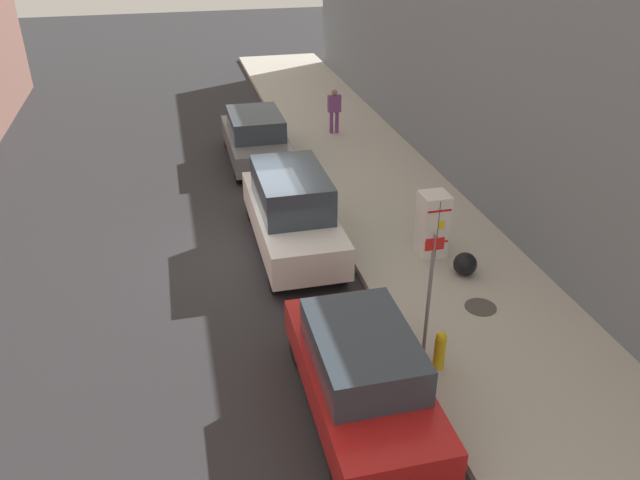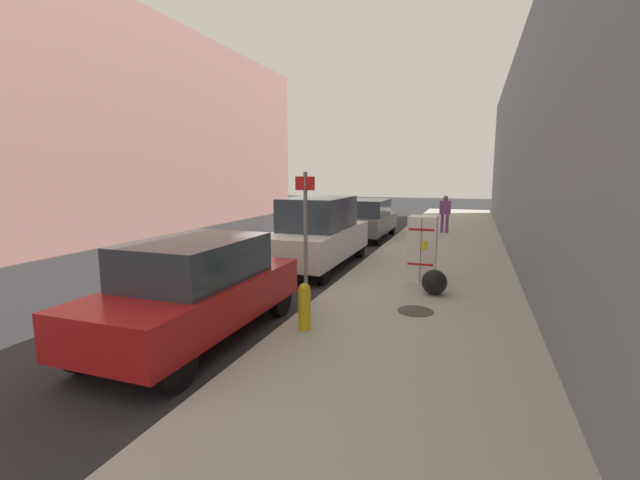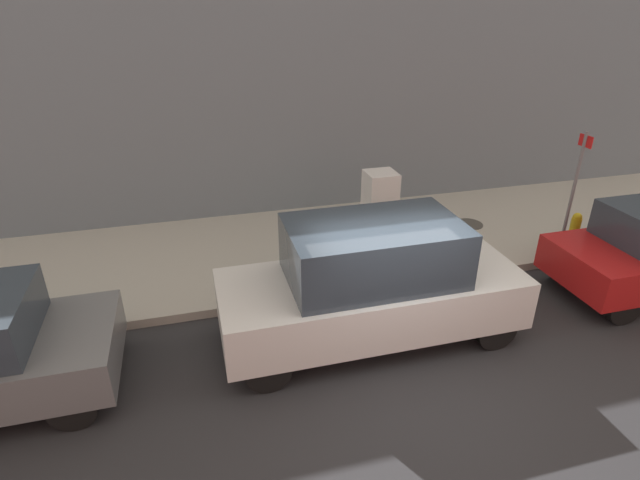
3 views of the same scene
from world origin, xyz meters
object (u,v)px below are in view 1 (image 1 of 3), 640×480
(parked_suv_gray, at_px, (256,137))
(fire_hydrant, at_px, (440,349))
(pedestrian_walking_far, at_px, (334,108))
(parked_van_white, at_px, (292,211))
(street_sign_post, at_px, (430,290))
(parked_suv_red, at_px, (362,372))
(trash_bag, at_px, (465,264))
(discarded_refrigerator, at_px, (432,224))

(parked_suv_gray, bearing_deg, fire_hydrant, 98.41)
(pedestrian_walking_far, xyz_separation_m, parked_suv_gray, (3.25, 1.78, -0.28))
(pedestrian_walking_far, relative_size, parked_van_white, 0.34)
(street_sign_post, height_order, parked_suv_red, street_sign_post)
(parked_suv_red, bearing_deg, street_sign_post, -147.39)
(fire_hydrant, xyz_separation_m, parked_suv_gray, (1.75, -11.86, 0.28))
(fire_hydrant, relative_size, pedestrian_walking_far, 0.49)
(trash_bag, bearing_deg, parked_suv_gray, -67.38)
(street_sign_post, distance_m, trash_bag, 3.54)
(street_sign_post, relative_size, parked_suv_red, 0.61)
(trash_bag, bearing_deg, parked_van_white, -34.79)
(fire_hydrant, bearing_deg, pedestrian_walking_far, -96.24)
(fire_hydrant, relative_size, parked_van_white, 0.16)
(pedestrian_walking_far, height_order, parked_suv_gray, pedestrian_walking_far)
(street_sign_post, xyz_separation_m, pedestrian_walking_far, (-1.63, -13.22, -0.53))
(trash_bag, bearing_deg, street_sign_post, 51.21)
(street_sign_post, xyz_separation_m, fire_hydrant, (-0.14, 0.42, -1.09))
(parked_suv_gray, xyz_separation_m, parked_suv_red, (-0.00, 12.48, 0.03))
(street_sign_post, bearing_deg, pedestrian_walking_far, -97.03)
(street_sign_post, distance_m, parked_van_white, 5.43)
(discarded_refrigerator, bearing_deg, parked_van_white, -23.35)
(trash_bag, xyz_separation_m, parked_suv_gray, (3.69, -8.86, 0.42))
(parked_suv_gray, bearing_deg, parked_suv_red, 90.00)
(trash_bag, bearing_deg, fire_hydrant, 57.14)
(fire_hydrant, relative_size, parked_suv_gray, 0.18)
(fire_hydrant, xyz_separation_m, parked_van_white, (1.75, -5.57, 0.47))
(discarded_refrigerator, distance_m, fire_hydrant, 4.44)
(pedestrian_walking_far, height_order, parked_van_white, parked_van_white)
(fire_hydrant, height_order, parked_suv_red, parked_suv_red)
(parked_suv_red, bearing_deg, parked_suv_gray, -90.00)
(discarded_refrigerator, distance_m, street_sign_post, 4.15)
(discarded_refrigerator, height_order, street_sign_post, street_sign_post)
(discarded_refrigerator, height_order, parked_suv_red, discarded_refrigerator)
(parked_suv_red, bearing_deg, pedestrian_walking_far, -102.83)
(fire_hydrant, relative_size, trash_bag, 1.46)
(parked_suv_red, bearing_deg, parked_van_white, -90.00)
(pedestrian_walking_far, bearing_deg, parked_suv_gray, -104.45)
(pedestrian_walking_far, bearing_deg, fire_hydrant, -49.41)
(parked_van_white, bearing_deg, pedestrian_walking_far, -111.91)
(discarded_refrigerator, relative_size, trash_bag, 2.92)
(discarded_refrigerator, distance_m, pedestrian_walking_far, 9.49)
(discarded_refrigerator, xyz_separation_m, fire_hydrant, (1.53, 4.15, -0.40))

